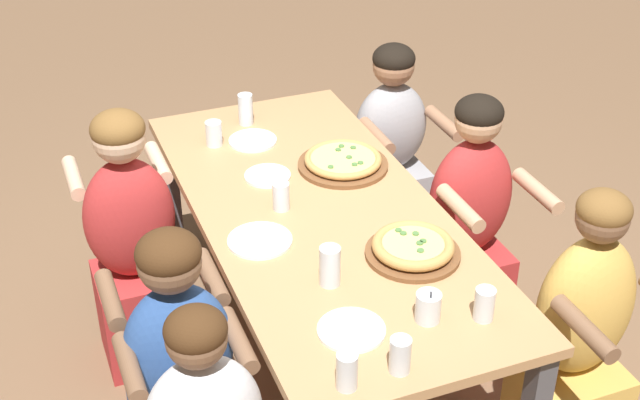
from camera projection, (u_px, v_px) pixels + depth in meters
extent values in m
plane|color=brown|center=(320.00, 368.00, 3.78)|extent=(18.00, 18.00, 0.00)
cube|color=tan|center=(320.00, 216.00, 3.38)|extent=(2.00, 0.89, 0.04)
cube|color=#4C4C51|center=(172.00, 201.00, 4.21)|extent=(0.07, 0.07, 0.75)
cube|color=#4C4C51|center=(323.00, 172.00, 4.45)|extent=(0.07, 0.07, 0.75)
cylinder|color=brown|center=(343.00, 165.00, 3.65)|extent=(0.37, 0.37, 0.02)
torus|color=tan|center=(343.00, 159.00, 3.64)|extent=(0.32, 0.32, 0.03)
cylinder|color=#E5C675|center=(343.00, 160.00, 3.64)|extent=(0.28, 0.28, 0.03)
cylinder|color=#4C7A3D|center=(341.00, 146.00, 3.71)|extent=(0.02, 0.02, 0.01)
cylinder|color=#4C7A3D|center=(360.00, 163.00, 3.59)|extent=(0.02, 0.02, 0.01)
cylinder|color=#4C7A3D|center=(355.00, 164.00, 3.58)|extent=(0.02, 0.02, 0.01)
cylinder|color=#4C7A3D|center=(331.00, 167.00, 3.56)|extent=(0.02, 0.02, 0.01)
cylinder|color=#4C7A3D|center=(338.00, 150.00, 3.68)|extent=(0.02, 0.02, 0.01)
cylinder|color=#4C7A3D|center=(349.00, 157.00, 3.63)|extent=(0.02, 0.02, 0.01)
cylinder|color=#4C7A3D|center=(353.00, 147.00, 3.70)|extent=(0.02, 0.02, 0.01)
cylinder|color=brown|center=(413.00, 253.00, 3.12)|extent=(0.34, 0.34, 0.02)
torus|color=tan|center=(413.00, 245.00, 3.10)|extent=(0.29, 0.29, 0.04)
cylinder|color=#E5C675|center=(413.00, 247.00, 3.10)|extent=(0.24, 0.24, 0.04)
cylinder|color=#4C7A3D|center=(416.00, 234.00, 3.14)|extent=(0.02, 0.02, 0.01)
cylinder|color=#4C7A3D|center=(403.00, 233.00, 3.14)|extent=(0.02, 0.02, 0.01)
cylinder|color=#4C7A3D|center=(423.00, 241.00, 3.10)|extent=(0.02, 0.02, 0.01)
cylinder|color=#4C7A3D|center=(421.00, 250.00, 3.05)|extent=(0.02, 0.02, 0.01)
cylinder|color=#4C7A3D|center=(420.00, 243.00, 3.09)|extent=(0.02, 0.02, 0.01)
cylinder|color=#4C7A3D|center=(398.00, 230.00, 3.16)|extent=(0.02, 0.02, 0.01)
cylinder|color=white|center=(253.00, 141.00, 3.84)|extent=(0.21, 0.21, 0.01)
cube|color=#B7B7BC|center=(253.00, 139.00, 3.83)|extent=(0.15, 0.02, 0.01)
cylinder|color=white|center=(260.00, 240.00, 3.19)|extent=(0.23, 0.23, 0.01)
cube|color=#B7B7BC|center=(260.00, 238.00, 3.19)|extent=(0.16, 0.05, 0.01)
cylinder|color=white|center=(268.00, 176.00, 3.58)|extent=(0.19, 0.19, 0.01)
cube|color=#B7B7BC|center=(267.00, 174.00, 3.58)|extent=(0.12, 0.08, 0.01)
cylinder|color=white|center=(351.00, 330.00, 2.77)|extent=(0.22, 0.22, 0.01)
cube|color=#B7B7BC|center=(351.00, 328.00, 2.77)|extent=(0.06, 0.15, 0.01)
cylinder|color=silver|center=(428.00, 307.00, 2.80)|extent=(0.08, 0.08, 0.10)
cylinder|color=#1EA8DB|center=(428.00, 311.00, 2.81)|extent=(0.07, 0.07, 0.07)
cylinder|color=black|center=(431.00, 307.00, 2.78)|extent=(0.00, 0.01, 0.13)
cylinder|color=silver|center=(281.00, 196.00, 3.36)|extent=(0.06, 0.06, 0.11)
cylinder|color=silver|center=(214.00, 134.00, 3.79)|extent=(0.07, 0.07, 0.11)
cylinder|color=black|center=(214.00, 138.00, 3.80)|extent=(0.06, 0.06, 0.06)
cylinder|color=silver|center=(400.00, 355.00, 2.59)|extent=(0.06, 0.06, 0.12)
cylinder|color=black|center=(400.00, 361.00, 2.61)|extent=(0.06, 0.06, 0.08)
cylinder|color=silver|center=(330.00, 266.00, 2.95)|extent=(0.07, 0.07, 0.14)
cylinder|color=silver|center=(484.00, 304.00, 2.80)|extent=(0.07, 0.07, 0.11)
cylinder|color=silver|center=(484.00, 310.00, 2.81)|extent=(0.06, 0.06, 0.06)
cylinder|color=silver|center=(347.00, 371.00, 2.54)|extent=(0.06, 0.06, 0.12)
cylinder|color=black|center=(347.00, 375.00, 2.54)|extent=(0.06, 0.06, 0.09)
cylinder|color=silver|center=(246.00, 109.00, 3.95)|extent=(0.07, 0.07, 0.14)
cylinder|color=black|center=(246.00, 115.00, 3.97)|extent=(0.06, 0.06, 0.08)
cube|color=#99999E|center=(387.00, 205.00, 4.49)|extent=(0.32, 0.34, 0.43)
ellipsoid|color=#99999E|center=(391.00, 127.00, 4.25)|extent=(0.24, 0.36, 0.45)
sphere|color=#9E7051|center=(394.00, 65.00, 4.09)|extent=(0.19, 0.19, 0.19)
ellipsoid|color=black|center=(394.00, 58.00, 4.07)|extent=(0.20, 0.20, 0.14)
cylinder|color=#9E7051|center=(444.00, 123.00, 4.10)|extent=(0.28, 0.06, 0.06)
cylinder|color=#9E7051|center=(377.00, 136.00, 3.99)|extent=(0.28, 0.06, 0.06)
sphere|color=brown|center=(196.00, 338.00, 2.47)|extent=(0.18, 0.18, 0.18)
ellipsoid|color=#422814|center=(195.00, 329.00, 2.45)|extent=(0.18, 0.18, 0.12)
cylinder|color=brown|center=(130.00, 367.00, 2.70)|extent=(0.28, 0.06, 0.06)
cylinder|color=brown|center=(238.00, 340.00, 2.80)|extent=(0.28, 0.06, 0.06)
cube|color=#B22D2D|center=(142.00, 314.00, 3.75)|extent=(0.32, 0.34, 0.43)
ellipsoid|color=#B22D2D|center=(129.00, 218.00, 3.50)|extent=(0.24, 0.36, 0.53)
sphere|color=beige|center=(119.00, 137.00, 3.31)|extent=(0.20, 0.20, 0.20)
ellipsoid|color=brown|center=(117.00, 129.00, 3.29)|extent=(0.21, 0.21, 0.14)
cylinder|color=beige|center=(74.00, 178.00, 3.55)|extent=(0.28, 0.06, 0.06)
cylinder|color=beige|center=(158.00, 163.00, 3.66)|extent=(0.28, 0.06, 0.06)
ellipsoid|color=gold|center=(585.00, 306.00, 3.01)|extent=(0.24, 0.36, 0.55)
sphere|color=brown|center=(603.00, 217.00, 2.82)|extent=(0.17, 0.17, 0.17)
ellipsoid|color=brown|center=(604.00, 209.00, 2.80)|extent=(0.18, 0.18, 0.12)
cylinder|color=brown|center=(584.00, 328.00, 2.73)|extent=(0.28, 0.06, 0.06)
cube|color=#B22D2D|center=(461.00, 291.00, 3.88)|extent=(0.32, 0.34, 0.43)
ellipsoid|color=#B22D2D|center=(470.00, 197.00, 3.63)|extent=(0.24, 0.36, 0.53)
sphere|color=tan|center=(479.00, 120.00, 3.45)|extent=(0.19, 0.19, 0.19)
ellipsoid|color=black|center=(479.00, 112.00, 3.43)|extent=(0.19, 0.19, 0.13)
cylinder|color=tan|center=(538.00, 191.00, 3.46)|extent=(0.28, 0.06, 0.06)
cylinder|color=tan|center=(460.00, 208.00, 3.36)|extent=(0.28, 0.06, 0.06)
ellipsoid|color=#2D5193|center=(179.00, 349.00, 2.86)|extent=(0.24, 0.36, 0.50)
sphere|color=brown|center=(169.00, 262.00, 2.68)|extent=(0.20, 0.20, 0.20)
ellipsoid|color=#422814|center=(168.00, 253.00, 2.66)|extent=(0.20, 0.20, 0.14)
cylinder|color=brown|center=(110.00, 300.00, 2.92)|extent=(0.28, 0.06, 0.06)
cylinder|color=brown|center=(211.00, 277.00, 3.03)|extent=(0.28, 0.06, 0.06)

